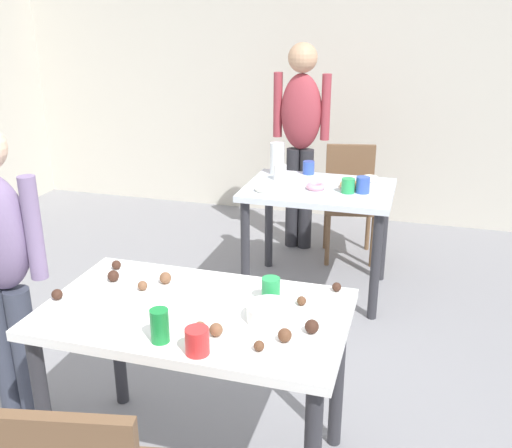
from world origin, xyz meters
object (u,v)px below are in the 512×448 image
object	(u,v)px
person_girl_near	(0,261)
soda_can	(160,326)
pitcher_far	(277,158)
person_adult_far	(301,128)
dining_table_near	(196,333)
chair_far_table	(350,194)
dining_table_far	(318,204)
mixing_bowl	(270,313)

from	to	relation	value
person_girl_near	soda_can	bearing A→B (deg)	-15.99
person_girl_near	pitcher_far	bearing A→B (deg)	71.48
person_adult_far	soda_can	xyz separation A→B (m)	(0.10, -2.79, -0.18)
dining_table_near	person_adult_far	distance (m)	2.56
dining_table_near	chair_far_table	world-z (taller)	chair_far_table
dining_table_far	pitcher_far	xyz separation A→B (m)	(-0.35, 0.25, 0.23)
person_girl_near	dining_table_far	bearing A→B (deg)	60.02
dining_table_far	soda_can	xyz separation A→B (m)	(-0.19, -2.03, 0.18)
dining_table_near	mixing_bowl	bearing A→B (deg)	-0.39
dining_table_near	mixing_bowl	xyz separation A→B (m)	(0.30, -0.00, 0.14)
chair_far_table	soda_can	distance (m)	2.78
mixing_bowl	pitcher_far	distance (m)	2.09
mixing_bowl	chair_far_table	bearing A→B (deg)	90.42
person_girl_near	soda_can	size ratio (longest dim) A/B	11.70
soda_can	dining_table_near	bearing A→B (deg)	83.98
dining_table_near	person_girl_near	bearing A→B (deg)	-179.45
dining_table_near	pitcher_far	distance (m)	2.05
dining_table_near	person_adult_far	bearing A→B (deg)	92.87
dining_table_near	mixing_bowl	distance (m)	0.33
pitcher_far	person_adult_far	bearing A→B (deg)	83.15
person_girl_near	person_adult_far	bearing A→B (deg)	73.70
dining_table_far	soda_can	size ratio (longest dim) A/B	7.89
person_adult_far	soda_can	world-z (taller)	person_adult_far
chair_far_table	mixing_bowl	xyz separation A→B (m)	(0.02, -2.50, 0.28)
dining_table_near	soda_can	distance (m)	0.30
person_adult_far	soda_can	bearing A→B (deg)	-87.93
dining_table_far	mixing_bowl	xyz separation A→B (m)	(0.14, -1.79, 0.15)
person_adult_far	mixing_bowl	xyz separation A→B (m)	(0.43, -2.54, -0.21)
dining_table_far	pitcher_far	bearing A→B (deg)	144.76
dining_table_near	dining_table_far	size ratio (longest dim) A/B	1.23
dining_table_far	chair_far_table	size ratio (longest dim) A/B	1.11
chair_far_table	person_girl_near	xyz separation A→B (m)	(-1.16, -2.51, 0.35)
dining_table_near	person_adult_far	world-z (taller)	person_adult_far
chair_far_table	soda_can	world-z (taller)	soda_can
chair_far_table	pitcher_far	world-z (taller)	pitcher_far
person_adult_far	dining_table_far	bearing A→B (deg)	-68.93
dining_table_far	person_adult_far	world-z (taller)	person_adult_far
person_adult_far	person_girl_near	bearing A→B (deg)	-106.30
person_girl_near	pitcher_far	size ratio (longest dim) A/B	6.38
chair_far_table	person_adult_far	bearing A→B (deg)	174.58
mixing_bowl	dining_table_near	bearing A→B (deg)	179.61
mixing_bowl	pitcher_far	xyz separation A→B (m)	(-0.49, 2.03, 0.08)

